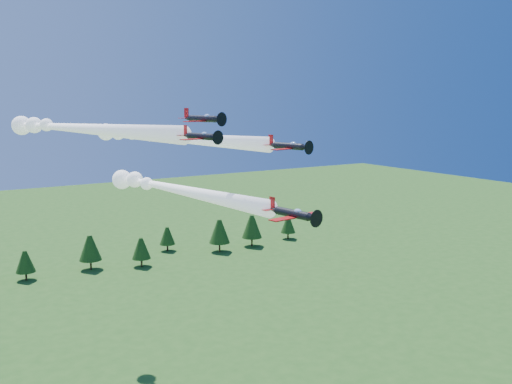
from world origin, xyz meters
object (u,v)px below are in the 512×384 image
plane_lead (174,188)px  plane_right (163,137)px  plane_left (75,128)px  plane_slot (203,119)px

plane_lead → plane_right: size_ratio=0.90×
plane_left → plane_right: (18.61, 6.78, -2.50)m
plane_left → plane_slot: size_ratio=6.85×
plane_lead → plane_slot: (0.59, -10.36, 12.06)m
plane_lead → plane_right: 18.14m
plane_left → plane_lead: bearing=-45.9°
plane_lead → plane_right: bearing=64.3°
plane_lead → plane_left: plane_left is taller
plane_right → plane_slot: 26.72m
plane_left → plane_slot: 24.10m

